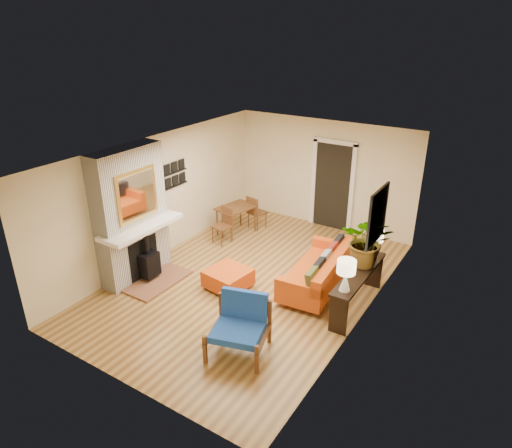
{
  "coord_description": "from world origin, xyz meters",
  "views": [
    {
      "loc": [
        4.2,
        -6.43,
        4.67
      ],
      "look_at": [
        0.0,
        0.2,
        1.15
      ],
      "focal_mm": 32.0,
      "sensor_mm": 36.0,
      "label": 1
    }
  ],
  "objects_px": {
    "sofa": "(321,271)",
    "console_table": "(359,280)",
    "lamp_near": "(346,272)",
    "blue_chair": "(240,322)",
    "ottoman": "(228,278)",
    "lamp_far": "(375,240)",
    "houseplant": "(368,241)",
    "dining_table": "(238,213)"
  },
  "relations": [
    {
      "from": "blue_chair",
      "to": "lamp_far",
      "type": "bearing_deg",
      "value": 67.04
    },
    {
      "from": "dining_table",
      "to": "console_table",
      "type": "relative_size",
      "value": 0.85
    },
    {
      "from": "blue_chair",
      "to": "lamp_near",
      "type": "bearing_deg",
      "value": 49.13
    },
    {
      "from": "blue_chair",
      "to": "lamp_near",
      "type": "relative_size",
      "value": 1.94
    },
    {
      "from": "lamp_far",
      "to": "houseplant",
      "type": "bearing_deg",
      "value": -91.48
    },
    {
      "from": "lamp_near",
      "to": "lamp_far",
      "type": "relative_size",
      "value": 1.0
    },
    {
      "from": "ottoman",
      "to": "blue_chair",
      "type": "bearing_deg",
      "value": -48.1
    },
    {
      "from": "console_table",
      "to": "lamp_far",
      "type": "bearing_deg",
      "value": 90.0
    },
    {
      "from": "sofa",
      "to": "console_table",
      "type": "xyz_separation_m",
      "value": [
        0.83,
        -0.28,
        0.23
      ]
    },
    {
      "from": "dining_table",
      "to": "lamp_far",
      "type": "relative_size",
      "value": 2.91
    },
    {
      "from": "blue_chair",
      "to": "lamp_far",
      "type": "height_order",
      "value": "lamp_far"
    },
    {
      "from": "blue_chair",
      "to": "dining_table",
      "type": "xyz_separation_m",
      "value": [
        -2.37,
        3.39,
        0.06
      ]
    },
    {
      "from": "lamp_near",
      "to": "blue_chair",
      "type": "bearing_deg",
      "value": -130.87
    },
    {
      "from": "sofa",
      "to": "ottoman",
      "type": "height_order",
      "value": "sofa"
    },
    {
      "from": "ottoman",
      "to": "dining_table",
      "type": "bearing_deg",
      "value": 119.78
    },
    {
      "from": "console_table",
      "to": "houseplant",
      "type": "bearing_deg",
      "value": 91.94
    },
    {
      "from": "lamp_near",
      "to": "lamp_far",
      "type": "bearing_deg",
      "value": 90.0
    },
    {
      "from": "sofa",
      "to": "dining_table",
      "type": "xyz_separation_m",
      "value": [
        -2.66,
        1.14,
        0.2
      ]
    },
    {
      "from": "ottoman",
      "to": "dining_table",
      "type": "height_order",
      "value": "dining_table"
    },
    {
      "from": "console_table",
      "to": "blue_chair",
      "type": "bearing_deg",
      "value": -119.67
    },
    {
      "from": "houseplant",
      "to": "blue_chair",
      "type": "bearing_deg",
      "value": -116.18
    },
    {
      "from": "blue_chair",
      "to": "console_table",
      "type": "xyz_separation_m",
      "value": [
        1.13,
        1.98,
        0.1
      ]
    },
    {
      "from": "console_table",
      "to": "lamp_far",
      "type": "distance_m",
      "value": 0.84
    },
    {
      "from": "blue_chair",
      "to": "lamp_near",
      "type": "height_order",
      "value": "lamp_near"
    },
    {
      "from": "lamp_near",
      "to": "console_table",
      "type": "bearing_deg",
      "value": 90.0
    },
    {
      "from": "ottoman",
      "to": "dining_table",
      "type": "distance_m",
      "value": 2.42
    },
    {
      "from": "lamp_far",
      "to": "houseplant",
      "type": "distance_m",
      "value": 0.41
    },
    {
      "from": "sofa",
      "to": "console_table",
      "type": "distance_m",
      "value": 0.91
    },
    {
      "from": "console_table",
      "to": "houseplant",
      "type": "xyz_separation_m",
      "value": [
        -0.01,
        0.29,
        0.62
      ]
    },
    {
      "from": "sofa",
      "to": "blue_chair",
      "type": "relative_size",
      "value": 1.96
    },
    {
      "from": "dining_table",
      "to": "houseplant",
      "type": "distance_m",
      "value": 3.72
    },
    {
      "from": "console_table",
      "to": "ottoman",
      "type": "bearing_deg",
      "value": -163.82
    },
    {
      "from": "sofa",
      "to": "console_table",
      "type": "bearing_deg",
      "value": -18.53
    },
    {
      "from": "ottoman",
      "to": "lamp_far",
      "type": "distance_m",
      "value": 2.8
    },
    {
      "from": "ottoman",
      "to": "console_table",
      "type": "bearing_deg",
      "value": 16.18
    },
    {
      "from": "dining_table",
      "to": "blue_chair",
      "type": "bearing_deg",
      "value": -55.09
    },
    {
      "from": "blue_chair",
      "to": "console_table",
      "type": "relative_size",
      "value": 0.57
    },
    {
      "from": "dining_table",
      "to": "houseplant",
      "type": "height_order",
      "value": "houseplant"
    },
    {
      "from": "sofa",
      "to": "blue_chair",
      "type": "xyz_separation_m",
      "value": [
        -0.3,
        -2.26,
        0.14
      ]
    },
    {
      "from": "blue_chair",
      "to": "houseplant",
      "type": "relative_size",
      "value": 1.11
    },
    {
      "from": "houseplant",
      "to": "ottoman",
      "type": "bearing_deg",
      "value": -157.22
    },
    {
      "from": "lamp_far",
      "to": "blue_chair",
      "type": "bearing_deg",
      "value": -112.96
    }
  ]
}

